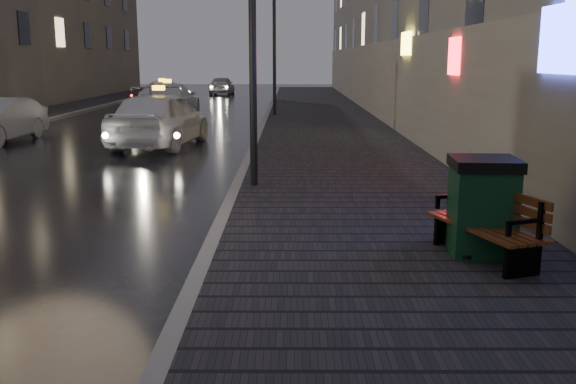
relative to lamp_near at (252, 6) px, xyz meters
name	(u,v)px	position (x,y,z in m)	size (l,w,h in m)	color
ground	(41,312)	(-1.85, -6.00, -3.49)	(120.00, 120.00, 0.00)	black
sidewalk	(322,118)	(2.05, 15.00, -3.41)	(4.60, 58.00, 0.15)	black
curb	(266,118)	(-0.35, 15.00, -3.41)	(0.20, 58.00, 0.15)	slate
sidewalk_far	(25,118)	(-10.55, 15.00, -3.41)	(2.40, 58.00, 0.15)	black
curb_far	(56,118)	(-9.25, 15.00, -3.41)	(0.20, 58.00, 0.15)	slate
building_far_c	(56,14)	(-15.35, 33.00, 2.01)	(6.00, 22.00, 11.00)	#6B6051
lamp_near	(252,6)	(0.00, 0.00, 0.00)	(0.36, 0.36, 5.28)	black
lamp_far	(274,36)	(0.00, 16.00, 0.00)	(0.36, 0.36, 5.28)	black
bench	(489,224)	(3.12, -4.63, -2.90)	(1.12, 1.79, 0.87)	black
trash_bin	(482,206)	(3.08, -4.43, -2.72)	(0.84, 0.84, 1.21)	#0E321B
taxi_near	(160,119)	(-3.14, 6.64, -2.67)	(1.94, 4.83, 1.65)	silver
taxi_mid	(168,101)	(-4.49, 15.09, -2.71)	(2.19, 5.40, 1.57)	silver
taxi_far	(162,93)	(-6.35, 23.34, -2.82)	(2.23, 4.84, 1.35)	silver
car_far	(222,86)	(-4.26, 34.54, -2.84)	(1.54, 3.83, 1.30)	gray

